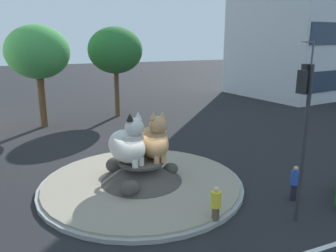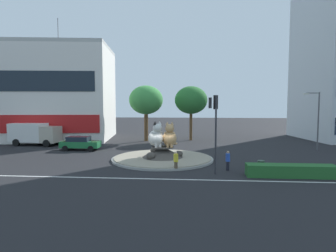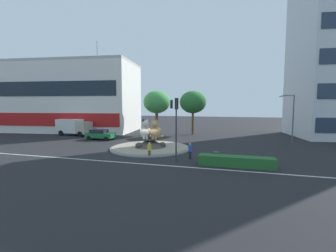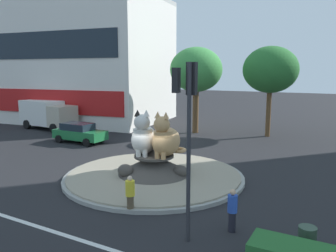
{
  "view_description": "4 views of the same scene",
  "coord_description": "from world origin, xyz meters",
  "px_view_note": "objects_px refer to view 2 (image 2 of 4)",
  "views": [
    {
      "loc": [
        -4.54,
        -14.14,
        6.89
      ],
      "look_at": [
        2.18,
        1.95,
        2.27
      ],
      "focal_mm": 35.77,
      "sensor_mm": 36.0,
      "label": 1
    },
    {
      "loc": [
        2.73,
        -27.31,
        5.41
      ],
      "look_at": [
        0.5,
        0.34,
        3.21
      ],
      "focal_mm": 31.16,
      "sensor_mm": 36.0,
      "label": 2
    },
    {
      "loc": [
        9.74,
        -26.41,
        5.37
      ],
      "look_at": [
        1.41,
        2.99,
        2.56
      ],
      "focal_mm": 24.91,
      "sensor_mm": 36.0,
      "label": 3
    },
    {
      "loc": [
        9.17,
        -15.03,
        5.71
      ],
      "look_at": [
        0.34,
        0.94,
        2.74
      ],
      "focal_mm": 36.19,
      "sensor_mm": 36.0,
      "label": 4
    }
  ],
  "objects_px": {
    "sedan_on_far_lane": "(80,143)",
    "delivery_box_truck": "(34,133)",
    "cat_statue_white": "(156,137)",
    "pedestrian_yellow_shirt": "(176,161)",
    "second_tree_near_tower": "(191,100)",
    "pedestrian_blue_shirt": "(228,160)",
    "cat_statue_calico": "(170,137)",
    "litter_bin": "(261,166)",
    "traffic_light_mast": "(215,117)",
    "streetlight_arm": "(317,117)",
    "broadleaf_tree_behind_island": "(146,100)",
    "shophouse_block": "(24,93)"
  },
  "relations": [
    {
      "from": "shophouse_block",
      "to": "streetlight_arm",
      "type": "height_order",
      "value": "shophouse_block"
    },
    {
      "from": "pedestrian_yellow_shirt",
      "to": "delivery_box_truck",
      "type": "height_order",
      "value": "delivery_box_truck"
    },
    {
      "from": "traffic_light_mast",
      "to": "streetlight_arm",
      "type": "relative_size",
      "value": 0.9
    },
    {
      "from": "pedestrian_blue_shirt",
      "to": "second_tree_near_tower",
      "type": "bearing_deg",
      "value": 1.43
    },
    {
      "from": "broadleaf_tree_behind_island",
      "to": "pedestrian_yellow_shirt",
      "type": "xyz_separation_m",
      "value": [
        5.19,
        -17.86,
        -4.98
      ]
    },
    {
      "from": "broadleaf_tree_behind_island",
      "to": "streetlight_arm",
      "type": "relative_size",
      "value": 1.19
    },
    {
      "from": "cat_statue_white",
      "to": "delivery_box_truck",
      "type": "relative_size",
      "value": 0.43
    },
    {
      "from": "broadleaf_tree_behind_island",
      "to": "pedestrian_blue_shirt",
      "type": "distance_m",
      "value": 20.41
    },
    {
      "from": "shophouse_block",
      "to": "pedestrian_yellow_shirt",
      "type": "xyz_separation_m",
      "value": [
        23.87,
        -19.08,
        -6.08
      ]
    },
    {
      "from": "traffic_light_mast",
      "to": "second_tree_near_tower",
      "type": "xyz_separation_m",
      "value": [
        -1.82,
        20.14,
        1.45
      ]
    },
    {
      "from": "cat_statue_calico",
      "to": "litter_bin",
      "type": "relative_size",
      "value": 2.67
    },
    {
      "from": "cat_statue_white",
      "to": "sedan_on_far_lane",
      "type": "height_order",
      "value": "cat_statue_white"
    },
    {
      "from": "streetlight_arm",
      "to": "litter_bin",
      "type": "xyz_separation_m",
      "value": [
        -8.76,
        -11.34,
        -3.4
      ]
    },
    {
      "from": "cat_statue_white",
      "to": "sedan_on_far_lane",
      "type": "relative_size",
      "value": 0.63
    },
    {
      "from": "cat_statue_white",
      "to": "litter_bin",
      "type": "bearing_deg",
      "value": 40.9
    },
    {
      "from": "cat_statue_calico",
      "to": "streetlight_arm",
      "type": "height_order",
      "value": "streetlight_arm"
    },
    {
      "from": "traffic_light_mast",
      "to": "streetlight_arm",
      "type": "xyz_separation_m",
      "value": [
        12.49,
        12.31,
        -0.49
      ]
    },
    {
      "from": "pedestrian_yellow_shirt",
      "to": "delivery_box_truck",
      "type": "xyz_separation_m",
      "value": [
        -18.78,
        12.5,
        0.74
      ]
    },
    {
      "from": "traffic_light_mast",
      "to": "sedan_on_far_lane",
      "type": "relative_size",
      "value": 1.36
    },
    {
      "from": "traffic_light_mast",
      "to": "pedestrian_yellow_shirt",
      "type": "bearing_deg",
      "value": 68.6
    },
    {
      "from": "pedestrian_yellow_shirt",
      "to": "litter_bin",
      "type": "relative_size",
      "value": 1.72
    },
    {
      "from": "second_tree_near_tower",
      "to": "delivery_box_truck",
      "type": "relative_size",
      "value": 1.2
    },
    {
      "from": "second_tree_near_tower",
      "to": "streetlight_arm",
      "type": "height_order",
      "value": "second_tree_near_tower"
    },
    {
      "from": "cat_statue_calico",
      "to": "pedestrian_yellow_shirt",
      "type": "distance_m",
      "value": 4.68
    },
    {
      "from": "sedan_on_far_lane",
      "to": "delivery_box_truck",
      "type": "bearing_deg",
      "value": 155.34
    },
    {
      "from": "second_tree_near_tower",
      "to": "pedestrian_yellow_shirt",
      "type": "relative_size",
      "value": 5.04
    },
    {
      "from": "cat_statue_white",
      "to": "second_tree_near_tower",
      "type": "height_order",
      "value": "second_tree_near_tower"
    },
    {
      "from": "sedan_on_far_lane",
      "to": "cat_statue_white",
      "type": "bearing_deg",
      "value": -28.29
    },
    {
      "from": "litter_bin",
      "to": "cat_statue_calico",
      "type": "bearing_deg",
      "value": 150.13
    },
    {
      "from": "pedestrian_yellow_shirt",
      "to": "sedan_on_far_lane",
      "type": "xyz_separation_m",
      "value": [
        -11.52,
        9.25,
        0.02
      ]
    },
    {
      "from": "traffic_light_mast",
      "to": "pedestrian_blue_shirt",
      "type": "height_order",
      "value": "traffic_light_mast"
    },
    {
      "from": "streetlight_arm",
      "to": "pedestrian_yellow_shirt",
      "type": "relative_size",
      "value": 4.28
    },
    {
      "from": "cat_statue_calico",
      "to": "shophouse_block",
      "type": "relative_size",
      "value": 0.09
    },
    {
      "from": "pedestrian_blue_shirt",
      "to": "litter_bin",
      "type": "height_order",
      "value": "pedestrian_blue_shirt"
    },
    {
      "from": "streetlight_arm",
      "to": "sedan_on_far_lane",
      "type": "height_order",
      "value": "streetlight_arm"
    },
    {
      "from": "traffic_light_mast",
      "to": "litter_bin",
      "type": "relative_size",
      "value": 6.66
    },
    {
      "from": "streetlight_arm",
      "to": "litter_bin",
      "type": "distance_m",
      "value": 14.73
    },
    {
      "from": "shophouse_block",
      "to": "pedestrian_yellow_shirt",
      "type": "height_order",
      "value": "shophouse_block"
    },
    {
      "from": "sedan_on_far_lane",
      "to": "delivery_box_truck",
      "type": "xyz_separation_m",
      "value": [
        -7.26,
        3.25,
        0.72
      ]
    },
    {
      "from": "cat_statue_white",
      "to": "pedestrian_blue_shirt",
      "type": "xyz_separation_m",
      "value": [
        6.27,
        -3.9,
        -1.35
      ]
    },
    {
      "from": "streetlight_arm",
      "to": "pedestrian_blue_shirt",
      "type": "bearing_deg",
      "value": 34.36
    },
    {
      "from": "sedan_on_far_lane",
      "to": "pedestrian_yellow_shirt",
      "type": "bearing_deg",
      "value": -39.31
    },
    {
      "from": "delivery_box_truck",
      "to": "traffic_light_mast",
      "type": "bearing_deg",
      "value": -26.19
    },
    {
      "from": "sedan_on_far_lane",
      "to": "litter_bin",
      "type": "distance_m",
      "value": 20.39
    },
    {
      "from": "streetlight_arm",
      "to": "broadleaf_tree_behind_island",
      "type": "bearing_deg",
      "value": -27.2
    },
    {
      "from": "broadleaf_tree_behind_island",
      "to": "delivery_box_truck",
      "type": "height_order",
      "value": "broadleaf_tree_behind_island"
    },
    {
      "from": "sedan_on_far_lane",
      "to": "traffic_light_mast",
      "type": "bearing_deg",
      "value": -35.5
    },
    {
      "from": "cat_statue_white",
      "to": "delivery_box_truck",
      "type": "height_order",
      "value": "cat_statue_white"
    },
    {
      "from": "traffic_light_mast",
      "to": "second_tree_near_tower",
      "type": "relative_size",
      "value": 0.77
    },
    {
      "from": "cat_statue_calico",
      "to": "litter_bin",
      "type": "bearing_deg",
      "value": 55.45
    }
  ]
}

